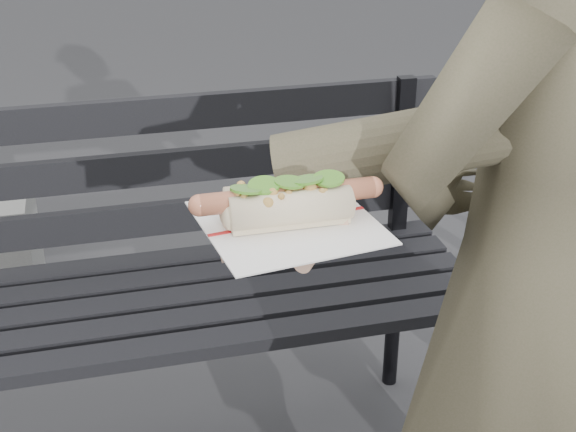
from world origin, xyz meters
name	(u,v)px	position (x,y,z in m)	size (l,w,h in m)	color
park_bench	(129,268)	(-0.12, 0.85, 0.52)	(1.50, 0.44, 0.88)	black
person	(538,292)	(0.45, 0.13, 0.81)	(0.59, 0.39, 1.62)	#42412C
held_hotdog	(427,154)	(0.24, 0.10, 1.06)	(0.63, 0.30, 0.20)	#42412C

